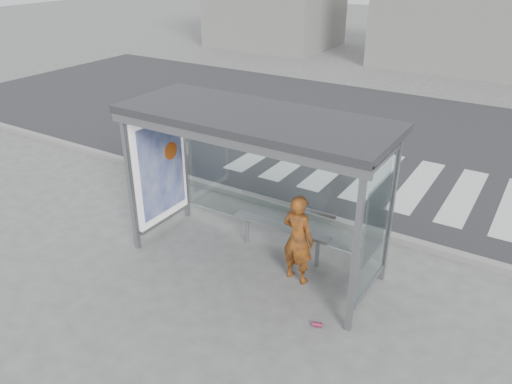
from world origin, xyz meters
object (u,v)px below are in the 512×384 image
Objects in this scene: bus_shelter at (236,148)px; person at (298,239)px; bench at (282,226)px; soda_can at (317,325)px.

person is (1.20, -0.09, -1.23)m from bus_shelter.
bench is 13.15× the size of soda_can.
person is 1.36m from soda_can.
bus_shelter reaches higher than person.
soda_can is at bearing 139.27° from person.
person is at bearing -42.53° from bench.
soda_can is at bearing -45.48° from bench.
bench is (-0.58, 0.53, -0.20)m from person.
bus_shelter is 2.93m from soda_can.
person is 0.84× the size of bench.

